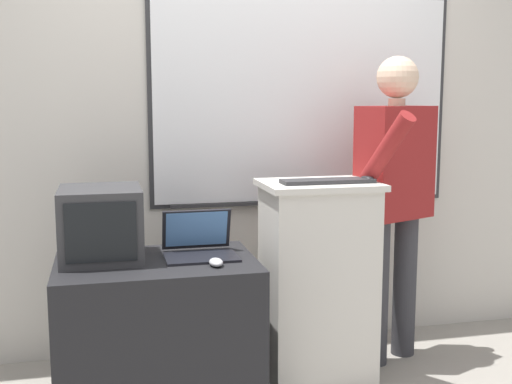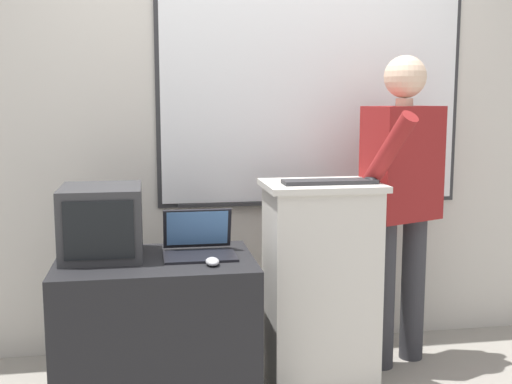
% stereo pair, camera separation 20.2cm
% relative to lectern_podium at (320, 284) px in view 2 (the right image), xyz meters
% --- Properties ---
extents(back_wall, '(6.40, 0.17, 2.76)m').
position_rel_lectern_podium_xyz_m(back_wall, '(-0.26, 0.65, 0.86)').
color(back_wall, beige).
rests_on(back_wall, ground_plane).
extents(lectern_podium, '(0.57, 0.44, 1.04)m').
position_rel_lectern_podium_xyz_m(lectern_podium, '(0.00, 0.00, 0.00)').
color(lectern_podium, beige).
rests_on(lectern_podium, ground_plane).
extents(side_desk, '(0.90, 0.62, 0.72)m').
position_rel_lectern_podium_xyz_m(side_desk, '(-0.82, -0.13, -0.16)').
color(side_desk, black).
rests_on(side_desk, ground_plane).
extents(person_presenter, '(0.59, 0.66, 1.67)m').
position_rel_lectern_podium_xyz_m(person_presenter, '(0.49, 0.17, 0.45)').
color(person_presenter, '#333338').
rests_on(person_presenter, ground_plane).
extents(laptop, '(0.33, 0.30, 0.21)m').
position_rel_lectern_podium_xyz_m(laptop, '(-0.61, -0.07, 0.26)').
color(laptop, black).
rests_on(laptop, side_desk).
extents(wireless_keyboard, '(0.46, 0.13, 0.02)m').
position_rel_lectern_podium_xyz_m(wireless_keyboard, '(0.03, -0.05, 0.53)').
color(wireless_keyboard, '#2D2D30').
rests_on(wireless_keyboard, lectern_podium).
extents(computer_mouse_by_laptop, '(0.06, 0.10, 0.03)m').
position_rel_lectern_podium_xyz_m(computer_mouse_by_laptop, '(-0.57, -0.29, 0.21)').
color(computer_mouse_by_laptop, '#BCBCC1').
rests_on(computer_mouse_by_laptop, side_desk).
extents(computer_mouse_by_keyboard, '(0.06, 0.10, 0.03)m').
position_rel_lectern_podium_xyz_m(computer_mouse_by_keyboard, '(0.23, -0.05, 0.53)').
color(computer_mouse_by_keyboard, black).
rests_on(computer_mouse_by_keyboard, lectern_podium).
extents(crt_monitor, '(0.36, 0.41, 0.33)m').
position_rel_lectern_podium_xyz_m(crt_monitor, '(-1.06, -0.04, 0.36)').
color(crt_monitor, '#333335').
rests_on(crt_monitor, side_desk).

